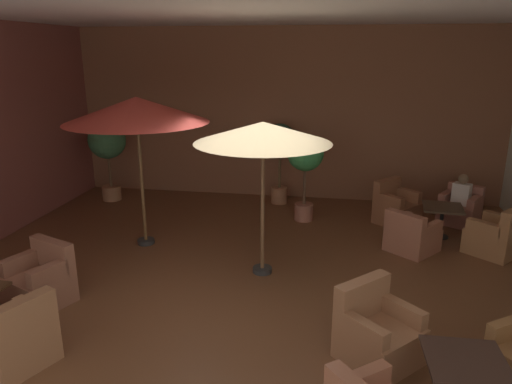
{
  "coord_description": "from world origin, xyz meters",
  "views": [
    {
      "loc": [
        1.19,
        -6.65,
        3.52
      ],
      "look_at": [
        0.0,
        0.48,
        1.35
      ],
      "focal_mm": 33.25,
      "sensor_mm": 36.0,
      "label": 1
    }
  ],
  "objects_px": {
    "armchair_mid_center_east": "(411,236)",
    "armchair_mid_center_south": "(496,236)",
    "patio_umbrella_center_beige": "(263,134)",
    "patio_umbrella_tall_red": "(137,110)",
    "armchair_mid_center_north": "(395,208)",
    "armchair_mid_center_west": "(460,209)",
    "patron_blue_shirt": "(462,191)",
    "potted_tree_left_corner": "(305,160)",
    "cafe_table_mid_center": "(442,212)",
    "armchair_front_left_south": "(15,340)",
    "potted_tree_mid_right": "(280,147)",
    "armchair_front_left_west": "(41,281)",
    "armchair_front_right_east": "(377,334)",
    "potted_tree_mid_left": "(107,145)",
    "cafe_table_front_right": "(465,371)"
  },
  "relations": [
    {
      "from": "cafe_table_mid_center",
      "to": "potted_tree_mid_right",
      "type": "height_order",
      "value": "potted_tree_mid_right"
    },
    {
      "from": "patio_umbrella_tall_red",
      "to": "patron_blue_shirt",
      "type": "distance_m",
      "value": 6.69
    },
    {
      "from": "armchair_front_right_east",
      "to": "armchair_mid_center_west",
      "type": "height_order",
      "value": "armchair_front_right_east"
    },
    {
      "from": "armchair_front_left_south",
      "to": "patio_umbrella_center_beige",
      "type": "bearing_deg",
      "value": 49.35
    },
    {
      "from": "armchair_front_right_east",
      "to": "armchair_mid_center_east",
      "type": "xyz_separation_m",
      "value": [
        0.86,
        3.33,
        -0.04
      ]
    },
    {
      "from": "patio_umbrella_center_beige",
      "to": "potted_tree_mid_right",
      "type": "distance_m",
      "value": 3.85
    },
    {
      "from": "armchair_front_left_south",
      "to": "armchair_front_right_east",
      "type": "xyz_separation_m",
      "value": [
        4.11,
        0.8,
        0.01
      ]
    },
    {
      "from": "potted_tree_mid_right",
      "to": "armchair_front_left_west",
      "type": "bearing_deg",
      "value": -118.41
    },
    {
      "from": "cafe_table_front_right",
      "to": "patron_blue_shirt",
      "type": "bearing_deg",
      "value": 77.4
    },
    {
      "from": "armchair_front_right_east",
      "to": "armchair_mid_center_west",
      "type": "relative_size",
      "value": 1.13
    },
    {
      "from": "armchair_front_left_south",
      "to": "armchair_mid_center_north",
      "type": "height_order",
      "value": "armchair_front_left_south"
    },
    {
      "from": "armchair_front_left_west",
      "to": "potted_tree_mid_left",
      "type": "bearing_deg",
      "value": 104.5
    },
    {
      "from": "patio_umbrella_center_beige",
      "to": "patio_umbrella_tall_red",
      "type": "bearing_deg",
      "value": 160.64
    },
    {
      "from": "armchair_mid_center_west",
      "to": "cafe_table_mid_center",
      "type": "bearing_deg",
      "value": -121.87
    },
    {
      "from": "armchair_mid_center_west",
      "to": "patio_umbrella_center_beige",
      "type": "bearing_deg",
      "value": -141.63
    },
    {
      "from": "armchair_front_left_west",
      "to": "potted_tree_mid_left",
      "type": "distance_m",
      "value": 5.05
    },
    {
      "from": "armchair_front_left_south",
      "to": "potted_tree_mid_left",
      "type": "height_order",
      "value": "potted_tree_mid_left"
    },
    {
      "from": "cafe_table_front_right",
      "to": "potted_tree_left_corner",
      "type": "relative_size",
      "value": 0.42
    },
    {
      "from": "armchair_mid_center_south",
      "to": "potted_tree_left_corner",
      "type": "relative_size",
      "value": 0.59
    },
    {
      "from": "potted_tree_mid_left",
      "to": "potted_tree_mid_right",
      "type": "distance_m",
      "value": 4.09
    },
    {
      "from": "armchair_front_left_south",
      "to": "cafe_table_mid_center",
      "type": "relative_size",
      "value": 1.25
    },
    {
      "from": "armchair_mid_center_east",
      "to": "armchair_mid_center_south",
      "type": "distance_m",
      "value": 1.47
    },
    {
      "from": "armchair_front_left_south",
      "to": "patron_blue_shirt",
      "type": "bearing_deg",
      "value": 43.13
    },
    {
      "from": "armchair_front_left_west",
      "to": "patio_umbrella_tall_red",
      "type": "xyz_separation_m",
      "value": [
        0.63,
        2.32,
        2.17
      ]
    },
    {
      "from": "armchair_mid_center_north",
      "to": "armchair_mid_center_south",
      "type": "xyz_separation_m",
      "value": [
        1.58,
        -1.37,
        -0.0
      ]
    },
    {
      "from": "armchair_mid_center_south",
      "to": "patio_umbrella_center_beige",
      "type": "bearing_deg",
      "value": -160.66
    },
    {
      "from": "armchair_front_left_west",
      "to": "armchair_mid_center_north",
      "type": "relative_size",
      "value": 0.96
    },
    {
      "from": "armchair_mid_center_north",
      "to": "patio_umbrella_center_beige",
      "type": "bearing_deg",
      "value": -131.04
    },
    {
      "from": "armchair_mid_center_north",
      "to": "armchair_mid_center_south",
      "type": "relative_size",
      "value": 0.96
    },
    {
      "from": "potted_tree_mid_left",
      "to": "patio_umbrella_center_beige",
      "type": "bearing_deg",
      "value": -37.93
    },
    {
      "from": "cafe_table_mid_center",
      "to": "potted_tree_left_corner",
      "type": "xyz_separation_m",
      "value": [
        -2.7,
        0.54,
        0.82
      ]
    },
    {
      "from": "armchair_mid_center_west",
      "to": "potted_tree_left_corner",
      "type": "height_order",
      "value": "potted_tree_left_corner"
    },
    {
      "from": "patio_umbrella_tall_red",
      "to": "potted_tree_mid_right",
      "type": "bearing_deg",
      "value": 52.91
    },
    {
      "from": "armchair_front_left_south",
      "to": "armchair_mid_center_east",
      "type": "distance_m",
      "value": 6.46
    },
    {
      "from": "armchair_front_left_west",
      "to": "armchair_mid_center_south",
      "type": "height_order",
      "value": "armchair_mid_center_south"
    },
    {
      "from": "potted_tree_mid_left",
      "to": "potted_tree_mid_right",
      "type": "height_order",
      "value": "potted_tree_mid_left"
    },
    {
      "from": "armchair_front_left_south",
      "to": "armchair_mid_center_north",
      "type": "relative_size",
      "value": 0.95
    },
    {
      "from": "potted_tree_left_corner",
      "to": "patron_blue_shirt",
      "type": "relative_size",
      "value": 2.86
    },
    {
      "from": "armchair_front_left_west",
      "to": "armchair_mid_center_south",
      "type": "distance_m",
      "value": 7.56
    },
    {
      "from": "armchair_mid_center_south",
      "to": "cafe_table_front_right",
      "type": "bearing_deg",
      "value": -110.21
    },
    {
      "from": "potted_tree_mid_right",
      "to": "armchair_mid_center_west",
      "type": "bearing_deg",
      "value": -11.04
    },
    {
      "from": "potted_tree_left_corner",
      "to": "potted_tree_mid_left",
      "type": "height_order",
      "value": "potted_tree_mid_left"
    },
    {
      "from": "armchair_mid_center_north",
      "to": "patio_umbrella_center_beige",
      "type": "height_order",
      "value": "patio_umbrella_center_beige"
    },
    {
      "from": "armchair_mid_center_east",
      "to": "patio_umbrella_center_beige",
      "type": "bearing_deg",
      "value": -153.09
    },
    {
      "from": "armchair_front_left_west",
      "to": "potted_tree_mid_right",
      "type": "xyz_separation_m",
      "value": [
        2.83,
        5.22,
        1.02
      ]
    },
    {
      "from": "armchair_mid_center_north",
      "to": "armchair_mid_center_west",
      "type": "height_order",
      "value": "armchair_mid_center_north"
    },
    {
      "from": "armchair_front_left_south",
      "to": "potted_tree_mid_right",
      "type": "bearing_deg",
      "value": 70.92
    },
    {
      "from": "patron_blue_shirt",
      "to": "potted_tree_left_corner",
      "type": "bearing_deg",
      "value": -174.54
    },
    {
      "from": "cafe_table_mid_center",
      "to": "potted_tree_mid_left",
      "type": "distance_m",
      "value": 7.58
    },
    {
      "from": "armchair_front_right_east",
      "to": "patio_umbrella_center_beige",
      "type": "bearing_deg",
      "value": 129.31
    }
  ]
}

